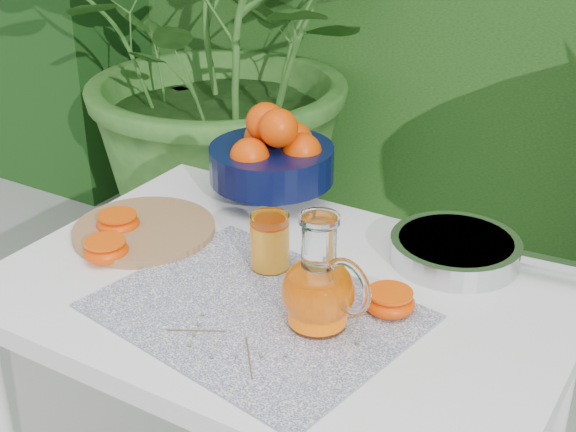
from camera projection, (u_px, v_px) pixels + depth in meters
The scene contains 10 objects.
potted_plant_left at pixel (236, 46), 2.78m from camera, with size 1.57×1.57×1.57m, color #2C5F20.
white_table at pixel (282, 324), 1.46m from camera, with size 1.00×0.70×0.75m.
placemat at pixel (256, 311), 1.34m from camera, with size 0.50×0.39×0.00m, color #0C1443.
cutting_board at pixel (144, 230), 1.59m from camera, with size 0.28×0.28×0.02m, color olive.
fruit_bowl at pixel (273, 156), 1.71m from camera, with size 0.32×0.32×0.21m.
juice_pitcher at pixel (319, 289), 1.28m from camera, with size 0.18×0.15×0.20m.
juice_tumbler at pixel (270, 243), 1.45m from camera, with size 0.08×0.08×0.11m.
saute_pan at pixel (457, 249), 1.49m from camera, with size 0.43×0.26×0.05m.
orange_halves at pixel (196, 256), 1.48m from camera, with size 0.69×0.22×0.04m.
thyme_sprigs at pixel (265, 335), 1.28m from camera, with size 0.28×0.25×0.01m.
Camera 1 is at (0.72, -1.06, 1.49)m, focal length 50.00 mm.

